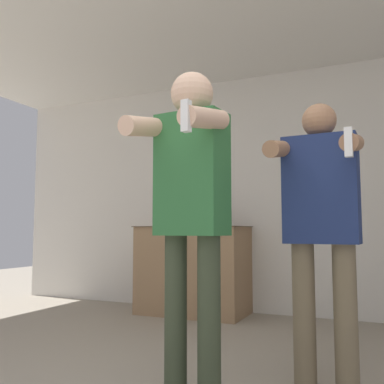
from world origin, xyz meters
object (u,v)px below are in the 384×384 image
(bottle_amber_bourbon, at_px, (179,216))
(person_woman_foreground, at_px, (191,197))
(bottle_short_whiskey, at_px, (205,217))
(bottle_red_label, at_px, (189,217))
(person_man_side, at_px, (321,217))
(bottle_green_wine, at_px, (160,218))

(bottle_amber_bourbon, height_order, person_woman_foreground, person_woman_foreground)
(bottle_amber_bourbon, xyz_separation_m, bottle_short_whiskey, (0.30, -0.00, -0.02))
(bottle_red_label, bearing_deg, person_woman_foreground, -65.59)
(bottle_amber_bourbon, xyz_separation_m, person_man_side, (1.66, -1.65, -0.08))
(bottle_short_whiskey, distance_m, person_man_side, 2.14)
(bottle_amber_bourbon, distance_m, bottle_red_label, 0.12)
(bottle_green_wine, bearing_deg, bottle_red_label, -0.00)
(bottle_red_label, distance_m, bottle_short_whiskey, 0.17)
(bottle_green_wine, distance_m, bottle_short_whiskey, 0.52)
(bottle_red_label, relative_size, bottle_short_whiskey, 1.16)
(bottle_short_whiskey, height_order, person_man_side, person_man_side)
(bottle_amber_bourbon, height_order, bottle_green_wine, bottle_amber_bourbon)
(person_woman_foreground, bearing_deg, person_man_side, 37.59)
(bottle_red_label, bearing_deg, bottle_green_wine, 180.00)
(bottle_amber_bourbon, xyz_separation_m, bottle_green_wine, (-0.22, 0.00, -0.02))
(bottle_short_whiskey, bearing_deg, bottle_amber_bourbon, 180.00)
(bottle_red_label, distance_m, person_woman_foreground, 2.31)
(bottle_red_label, bearing_deg, bottle_amber_bourbon, 180.00)
(person_man_side, bearing_deg, person_woman_foreground, -142.41)
(person_woman_foreground, bearing_deg, bottle_green_wine, 121.73)
(bottle_short_whiskey, xyz_separation_m, person_woman_foreground, (0.78, -2.10, 0.03))
(bottle_amber_bourbon, distance_m, bottle_short_whiskey, 0.30)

